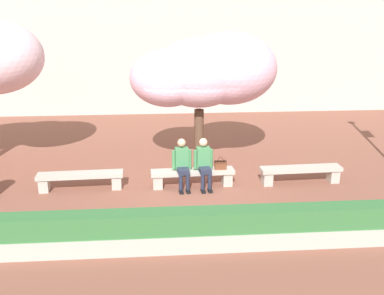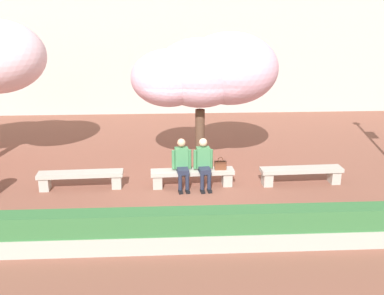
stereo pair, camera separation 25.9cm
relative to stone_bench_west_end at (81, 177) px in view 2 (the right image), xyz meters
The scene contains 10 objects.
ground_plane 2.90m from the stone_bench_west_end, ahead, with size 100.00×100.00×0.00m, color brown.
building_facade 11.49m from the stone_bench_west_end, 74.55° to the left, with size 28.00×4.00×8.48m, color #B7B2A8.
stone_bench_west_end is the anchor object (origin of this frame).
stone_bench_near_west 2.88m from the stone_bench_west_end, ahead, with size 2.18×0.50×0.45m.
stone_bench_center 5.76m from the stone_bench_west_end, ahead, with size 2.18×0.50×0.45m.
person_seated_left 2.64m from the stone_bench_west_end, ahead, with size 0.51×0.71×1.29m.
person_seated_right 3.19m from the stone_bench_west_end, ahead, with size 0.51×0.71×1.29m.
handbag 3.62m from the stone_bench_west_end, ahead, with size 0.30×0.15×0.34m.
cherry_tree_main 4.42m from the stone_bench_west_end, 24.07° to the left, with size 4.10×2.72×3.86m.
planter_hedge_foreground 4.27m from the stone_bench_west_end, 47.58° to the right, with size 12.17×0.50×0.80m.
Camera 2 is at (-0.62, -10.91, 4.50)m, focal length 42.00 mm.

